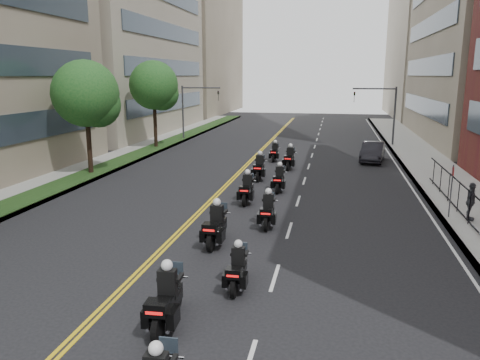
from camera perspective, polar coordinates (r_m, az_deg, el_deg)
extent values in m
cube|color=gray|center=(31.13, 24.22, -0.68)|extent=(4.00, 90.00, 0.15)
cube|color=gray|center=(34.73, -18.04, 1.11)|extent=(4.00, 90.00, 0.15)
cube|color=#163312|center=(34.33, -16.89, 1.22)|extent=(2.00, 90.00, 0.04)
cube|color=#333F4C|center=(53.45, 21.33, 8.44)|extent=(0.12, 24.08, 1.80)
cube|color=#333F4C|center=(53.36, 21.69, 12.71)|extent=(0.12, 24.08, 1.80)
cube|color=#333F4C|center=(53.58, 22.05, 16.98)|extent=(0.12, 24.08, 1.80)
cube|color=gray|center=(84.47, 23.65, 15.97)|extent=(15.00, 28.00, 26.00)
cube|color=#333F4C|center=(55.97, -8.45, 9.31)|extent=(0.12, 24.08, 1.80)
cube|color=#333F4C|center=(55.89, -8.58, 13.40)|extent=(0.12, 24.08, 1.80)
cube|color=#333F4C|center=(56.09, -8.72, 17.49)|extent=(0.12, 24.08, 1.80)
cube|color=#796D58|center=(87.11, -6.93, 16.77)|extent=(16.00, 28.00, 26.00)
cylinder|color=black|center=(33.09, -17.96, 4.93)|extent=(0.32, 0.32, 5.11)
sphere|color=#194C1D|center=(32.86, -18.31, 9.98)|extent=(4.40, 4.40, 4.40)
sphere|color=#194C1D|center=(32.95, -16.96, 8.80)|extent=(3.08, 3.08, 3.08)
cylinder|color=black|center=(43.87, -10.32, 7.29)|extent=(0.32, 0.32, 5.39)
sphere|color=#194C1D|center=(43.69, -10.48, 11.31)|extent=(4.40, 4.40, 4.40)
sphere|color=#194C1D|center=(43.87, -9.50, 10.35)|extent=(3.08, 3.08, 3.08)
cylinder|color=#3F3F44|center=(47.08, 18.31, 7.34)|extent=(0.18, 0.18, 5.60)
cylinder|color=#3F3F44|center=(46.74, 16.06, 10.65)|extent=(4.00, 0.14, 0.14)
imported|color=black|center=(46.67, 13.76, 9.79)|extent=(0.16, 0.20, 1.00)
cylinder|color=#3F3F44|center=(49.24, -6.97, 8.09)|extent=(0.18, 0.18, 5.60)
cylinder|color=#3F3F44|center=(48.51, -4.77, 11.15)|extent=(4.00, 0.14, 0.14)
imported|color=black|center=(48.07, -2.66, 10.21)|extent=(0.16, 0.20, 1.00)
sphere|color=silver|center=(9.64, -10.23, -19.54)|extent=(0.29, 0.29, 0.29)
cylinder|color=black|center=(12.64, -10.00, -17.41)|extent=(0.20, 0.76, 0.75)
cylinder|color=black|center=(14.12, -7.72, -13.92)|extent=(0.20, 0.76, 0.75)
cube|color=black|center=(13.22, -8.83, -14.39)|extent=(0.55, 1.51, 0.44)
cube|color=silver|center=(13.39, -8.72, -15.26)|extent=(0.45, 0.63, 0.33)
cube|color=black|center=(12.36, -10.10, -15.11)|extent=(0.60, 0.49, 0.35)
cube|color=red|center=(12.18, -10.45, -15.69)|extent=(0.44, 0.06, 0.08)
cube|color=black|center=(13.03, -8.84, -12.12)|extent=(0.50, 0.34, 0.68)
sphere|color=silver|center=(12.86, -8.90, -10.23)|extent=(0.32, 0.32, 0.32)
cylinder|color=black|center=(14.66, -0.77, -12.99)|extent=(0.15, 0.64, 0.64)
cylinder|color=black|center=(16.00, 0.24, -10.70)|extent=(0.15, 0.64, 0.64)
cube|color=black|center=(15.22, -0.24, -10.90)|extent=(0.43, 1.27, 0.37)
cube|color=silver|center=(15.35, -0.21, -11.57)|extent=(0.37, 0.52, 0.28)
cube|color=black|center=(14.46, -0.77, -11.25)|extent=(0.50, 0.41, 0.30)
cube|color=red|center=(14.29, -0.92, -11.64)|extent=(0.37, 0.04, 0.07)
cube|color=black|center=(15.08, -0.21, -9.20)|extent=(0.42, 0.27, 0.58)
sphere|color=silver|center=(14.95, -0.20, -7.79)|extent=(0.27, 0.27, 0.27)
cylinder|color=black|center=(18.18, -3.60, -7.58)|extent=(0.17, 0.76, 0.76)
cylinder|color=black|center=(19.81, -2.16, -5.84)|extent=(0.17, 0.76, 0.76)
cube|color=black|center=(18.89, -2.86, -5.78)|extent=(0.50, 1.52, 0.45)
cube|color=silver|center=(19.02, -2.81, -6.46)|extent=(0.44, 0.62, 0.34)
cube|color=black|center=(17.99, -3.62, -5.84)|extent=(0.59, 0.48, 0.36)
cube|color=red|center=(17.78, -3.83, -6.14)|extent=(0.45, 0.04, 0.08)
cube|color=black|center=(18.77, -2.83, -4.10)|extent=(0.50, 0.32, 0.69)
sphere|color=silver|center=(18.65, -2.84, -2.71)|extent=(0.32, 0.32, 0.32)
cylinder|color=black|center=(20.44, 3.18, -5.34)|extent=(0.17, 0.70, 0.70)
cylinder|color=black|center=(22.01, 3.67, -4.03)|extent=(0.17, 0.70, 0.70)
cube|color=black|center=(21.14, 3.45, -3.92)|extent=(0.48, 1.40, 0.41)
cube|color=silver|center=(21.26, 3.45, -4.49)|extent=(0.41, 0.58, 0.31)
cube|color=black|center=(20.28, 3.20, -3.90)|extent=(0.55, 0.45, 0.33)
cube|color=red|center=(20.08, 3.13, -4.13)|extent=(0.41, 0.04, 0.07)
cube|color=black|center=(21.05, 3.48, -2.53)|extent=(0.46, 0.30, 0.64)
sphere|color=silver|center=(20.95, 3.50, -1.38)|extent=(0.30, 0.30, 0.30)
cylinder|color=black|center=(24.20, 0.57, -2.43)|extent=(0.16, 0.73, 0.72)
cylinder|color=black|center=(25.82, 1.21, -1.46)|extent=(0.16, 0.73, 0.72)
cube|color=black|center=(24.93, 0.90, -1.26)|extent=(0.47, 1.44, 0.43)
cube|color=silver|center=(25.05, 0.92, -1.78)|extent=(0.42, 0.59, 0.32)
cube|color=black|center=(24.06, 0.57, -1.15)|extent=(0.56, 0.46, 0.34)
cube|color=red|center=(23.85, 0.48, -1.33)|extent=(0.43, 0.04, 0.07)
cube|color=black|center=(24.86, 0.92, -0.04)|extent=(0.47, 0.31, 0.66)
sphere|color=silver|center=(24.78, 0.93, 0.97)|extent=(0.31, 0.31, 0.31)
cylinder|color=black|center=(26.80, 4.60, -1.00)|extent=(0.15, 0.70, 0.69)
cylinder|color=black|center=(28.38, 5.03, -0.24)|extent=(0.15, 0.70, 0.69)
cube|color=black|center=(27.52, 4.83, -0.03)|extent=(0.44, 1.38, 0.41)
cube|color=silver|center=(27.62, 4.84, -0.48)|extent=(0.39, 0.57, 0.31)
cube|color=black|center=(26.68, 4.62, 0.11)|extent=(0.53, 0.43, 0.33)
cube|color=red|center=(26.48, 4.56, -0.03)|extent=(0.41, 0.03, 0.07)
cube|color=black|center=(27.47, 4.87, 1.03)|extent=(0.45, 0.29, 0.63)
sphere|color=silver|center=(27.39, 4.89, 1.92)|extent=(0.30, 0.30, 0.30)
cylinder|color=black|center=(29.72, 2.18, 0.46)|extent=(0.17, 0.76, 0.76)
cylinder|color=black|center=(31.44, 2.62, 1.13)|extent=(0.17, 0.76, 0.76)
cube|color=black|center=(30.52, 2.41, 1.38)|extent=(0.50, 1.51, 0.44)
cube|color=silver|center=(30.62, 2.42, 0.93)|extent=(0.44, 0.62, 0.33)
cube|color=black|center=(29.60, 2.19, 1.55)|extent=(0.59, 0.48, 0.36)
cube|color=red|center=(29.38, 2.13, 1.42)|extent=(0.45, 0.04, 0.08)
cube|color=black|center=(30.47, 2.44, 2.42)|extent=(0.50, 0.32, 0.69)
sphere|color=silver|center=(30.40, 2.45, 3.29)|extent=(0.32, 0.32, 0.32)
cylinder|color=black|center=(33.32, 5.88, 1.73)|extent=(0.19, 0.75, 0.74)
cylinder|color=black|center=(35.02, 6.32, 2.25)|extent=(0.19, 0.75, 0.74)
cube|color=black|center=(34.11, 6.11, 2.50)|extent=(0.54, 1.50, 0.44)
cube|color=silver|center=(34.21, 6.12, 2.10)|extent=(0.45, 0.62, 0.33)
cube|color=black|center=(33.22, 5.90, 2.69)|extent=(0.59, 0.49, 0.35)
cube|color=red|center=(33.00, 5.84, 2.59)|extent=(0.44, 0.06, 0.08)
cube|color=black|center=(34.08, 6.15, 3.42)|extent=(0.50, 0.33, 0.68)
sphere|color=silver|center=(34.02, 6.17, 4.19)|extent=(0.32, 0.32, 0.32)
cylinder|color=black|center=(36.53, 4.12, 2.67)|extent=(0.14, 0.67, 0.67)
cylinder|color=black|center=(38.06, 4.43, 3.07)|extent=(0.14, 0.67, 0.67)
cube|color=black|center=(37.25, 4.28, 3.29)|extent=(0.42, 1.32, 0.39)
cube|color=silver|center=(37.33, 4.29, 2.96)|extent=(0.37, 0.54, 0.29)
cube|color=black|center=(36.44, 4.13, 3.46)|extent=(0.51, 0.41, 0.31)
cube|color=red|center=(36.25, 4.09, 3.37)|extent=(0.39, 0.03, 0.07)
cube|color=black|center=(37.22, 4.31, 4.04)|extent=(0.43, 0.28, 0.61)
sphere|color=silver|center=(37.17, 4.32, 4.67)|extent=(0.28, 0.28, 0.28)
imported|color=black|center=(38.33, 15.87, 3.33)|extent=(2.31, 4.80, 1.52)
imported|color=#3A3B41|center=(23.79, 26.31, -2.36)|extent=(0.77, 1.12, 1.77)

